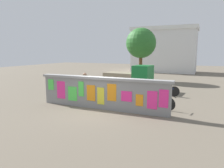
# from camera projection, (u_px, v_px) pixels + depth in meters

# --- Properties ---
(ground) EXTENTS (60.00, 60.00, 0.00)m
(ground) POSITION_uv_depth(u_px,v_px,m) (144.00, 85.00, 17.77)
(ground) COLOR #6B6051
(poster_wall) EXTENTS (6.98, 0.42, 1.60)m
(poster_wall) POSITION_uv_depth(u_px,v_px,m) (101.00, 93.00, 10.41)
(poster_wall) COLOR gray
(poster_wall) RESTS_ON ground
(auto_rickshaw_truck) EXTENTS (3.72, 1.81, 1.85)m
(auto_rickshaw_truck) POSITION_uv_depth(u_px,v_px,m) (130.00, 78.00, 15.85)
(auto_rickshaw_truck) COLOR black
(auto_rickshaw_truck) RESTS_ON ground
(motorcycle) EXTENTS (1.88, 0.64, 0.87)m
(motorcycle) POSITION_uv_depth(u_px,v_px,m) (134.00, 93.00, 12.10)
(motorcycle) COLOR black
(motorcycle) RESTS_ON ground
(bicycle_near) EXTENTS (1.71, 0.44, 0.95)m
(bicycle_near) POSITION_uv_depth(u_px,v_px,m) (166.00, 90.00, 13.53)
(bicycle_near) COLOR black
(bicycle_near) RESTS_ON ground
(bicycle_far) EXTENTS (1.68, 0.52, 0.95)m
(bicycle_far) POSITION_uv_depth(u_px,v_px,m) (159.00, 102.00, 10.41)
(bicycle_far) COLOR black
(bicycle_far) RESTS_ON ground
(person_walking) EXTENTS (0.45, 0.45, 1.62)m
(person_walking) POSITION_uv_depth(u_px,v_px,m) (85.00, 83.00, 12.33)
(person_walking) COLOR #D83F72
(person_walking) RESTS_ON ground
(tree_roadside) EXTENTS (2.91, 2.91, 5.13)m
(tree_roadside) POSITION_uv_depth(u_px,v_px,m) (141.00, 43.00, 20.25)
(tree_roadside) COLOR brown
(tree_roadside) RESTS_ON ground
(building_background) EXTENTS (8.83, 4.80, 6.20)m
(building_background) POSITION_uv_depth(u_px,v_px,m) (164.00, 50.00, 29.58)
(building_background) COLOR silver
(building_background) RESTS_ON ground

